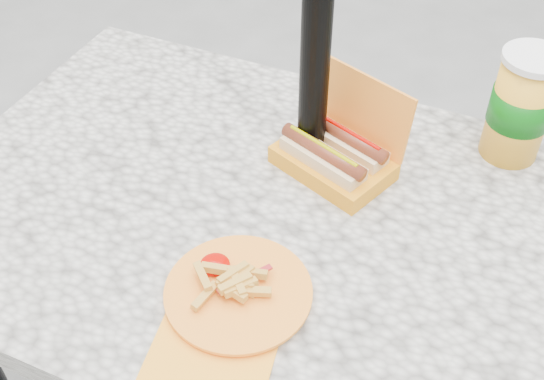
% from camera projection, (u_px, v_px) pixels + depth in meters
% --- Properties ---
extents(picnic_table, '(1.20, 0.80, 0.75)m').
position_uv_depth(picnic_table, '(275.00, 256.00, 1.21)').
color(picnic_table, beige).
rests_on(picnic_table, ground).
extents(hotdog_box, '(0.24, 0.21, 0.16)m').
position_uv_depth(hotdog_box, '(336.00, 153.00, 1.20)').
color(hotdog_box, orange).
rests_on(hotdog_box, picnic_table).
extents(fries_plate, '(0.22, 0.31, 0.04)m').
position_uv_depth(fries_plate, '(235.00, 295.00, 1.00)').
color(fries_plate, '#FF9E25').
rests_on(fries_plate, picnic_table).
extents(soda_cup, '(0.11, 0.11, 0.21)m').
position_uv_depth(soda_cup, '(521.00, 106.00, 1.18)').
color(soda_cup, yellow).
rests_on(soda_cup, picnic_table).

